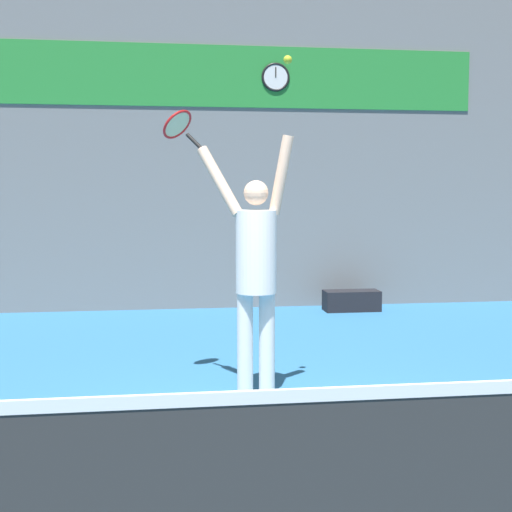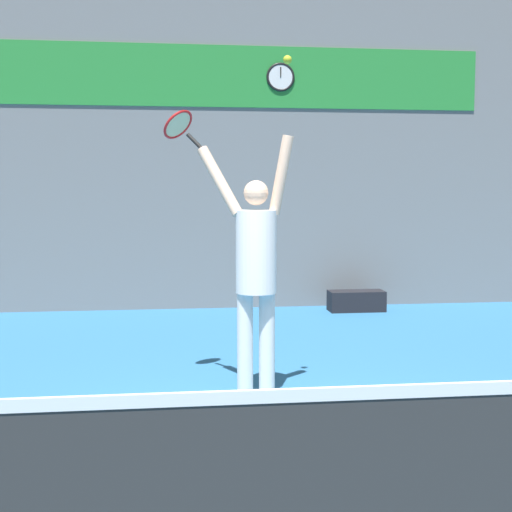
% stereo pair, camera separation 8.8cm
% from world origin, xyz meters
% --- Properties ---
extents(ground_plane, '(18.00, 18.00, 0.00)m').
position_xyz_m(ground_plane, '(0.00, 0.00, 0.00)').
color(ground_plane, teal).
extents(back_wall, '(18.00, 0.10, 5.00)m').
position_xyz_m(back_wall, '(0.00, 5.91, 2.50)').
color(back_wall, slate).
rests_on(back_wall, ground_plane).
extents(sponsor_banner, '(7.62, 0.02, 0.84)m').
position_xyz_m(sponsor_banner, '(0.00, 5.85, 3.23)').
color(sponsor_banner, '#288C38').
extents(scoreboard_clock, '(0.40, 0.04, 0.40)m').
position_xyz_m(scoreboard_clock, '(0.97, 5.83, 3.23)').
color(scoreboard_clock, white).
extents(court_net, '(8.78, 0.07, 1.06)m').
position_xyz_m(court_net, '(0.00, -1.62, 0.50)').
color(court_net, '#333333').
rests_on(court_net, ground_plane).
extents(tennis_player, '(0.78, 0.44, 2.11)m').
position_xyz_m(tennis_player, '(0.07, 1.51, 1.08)').
color(tennis_player, white).
rests_on(tennis_player, ground_plane).
extents(tennis_racket, '(0.38, 0.36, 0.34)m').
position_xyz_m(tennis_racket, '(-0.52, 1.88, 2.21)').
color(tennis_racket, black).
extents(tennis_ball, '(0.07, 0.07, 0.07)m').
position_xyz_m(tennis_ball, '(0.29, 1.35, 2.67)').
color(tennis_ball, '#CCDB2D').
extents(equipment_bag, '(0.77, 0.33, 0.28)m').
position_xyz_m(equipment_bag, '(1.97, 5.37, 0.14)').
color(equipment_bag, black).
rests_on(equipment_bag, ground_plane).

